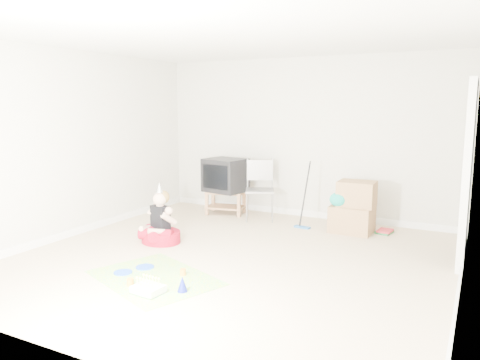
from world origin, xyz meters
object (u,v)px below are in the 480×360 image
at_px(tv_stand, 226,200).
at_px(seated_woman, 161,229).
at_px(cardboard_boxes, 353,208).
at_px(folding_chair, 260,190).
at_px(birthday_cake, 148,290).
at_px(crt_tv, 226,175).

bearing_deg(tv_stand, seated_woman, -88.98).
bearing_deg(cardboard_boxes, folding_chair, 177.87).
relative_size(cardboard_boxes, birthday_cake, 2.47).
bearing_deg(folding_chair, crt_tv, 171.00).
distance_m(seated_woman, birthday_cake, 1.77).
distance_m(tv_stand, folding_chair, 0.74).
bearing_deg(crt_tv, tv_stand, 0.00).
height_order(crt_tv, cardboard_boxes, crt_tv).
bearing_deg(crt_tv, birthday_cake, -63.15).
height_order(folding_chair, seated_woman, folding_chair).
distance_m(folding_chair, cardboard_boxes, 1.53).
bearing_deg(cardboard_boxes, tv_stand, 175.71).
bearing_deg(crt_tv, cardboard_boxes, 6.05).
xyz_separation_m(tv_stand, seated_woman, (0.03, -1.86, -0.06)).
xyz_separation_m(crt_tv, folding_chair, (0.69, -0.11, -0.19)).
distance_m(tv_stand, birthday_cake, 3.49).
height_order(crt_tv, folding_chair, folding_chair).
distance_m(cardboard_boxes, birthday_cake, 3.42).
xyz_separation_m(cardboard_boxes, birthday_cake, (-1.22, -3.17, -0.32)).
bearing_deg(folding_chair, seated_woman, -110.54).
distance_m(crt_tv, cardboard_boxes, 2.24).
bearing_deg(seated_woman, folding_chair, 69.46).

